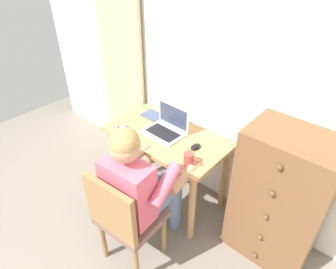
{
  "coord_description": "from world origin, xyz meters",
  "views": [
    {
      "loc": [
        1.11,
        0.28,
        2.13
      ],
      "look_at": [
        -0.16,
        1.73,
        0.81
      ],
      "focal_mm": 31.31,
      "sensor_mm": 36.0,
      "label": 1
    }
  ],
  "objects_px": {
    "desk": "(167,146)",
    "dresser": "(279,199)",
    "laptop": "(167,127)",
    "coffee_mug": "(189,159)",
    "desk_clock": "(123,129)",
    "notebook_pad": "(153,116)",
    "chair": "(124,217)",
    "person_seated": "(140,184)",
    "computer_mouse": "(195,147)"
  },
  "relations": [
    {
      "from": "chair",
      "to": "laptop",
      "type": "height_order",
      "value": "laptop"
    },
    {
      "from": "person_seated",
      "to": "laptop",
      "type": "xyz_separation_m",
      "value": [
        -0.26,
        0.58,
        0.09
      ]
    },
    {
      "from": "dresser",
      "to": "laptop",
      "type": "distance_m",
      "value": 1.05
    },
    {
      "from": "person_seated",
      "to": "coffee_mug",
      "type": "relative_size",
      "value": 9.96
    },
    {
      "from": "desk",
      "to": "desk_clock",
      "type": "xyz_separation_m",
      "value": [
        -0.34,
        -0.2,
        0.13
      ]
    },
    {
      "from": "dresser",
      "to": "coffee_mug",
      "type": "xyz_separation_m",
      "value": [
        -0.62,
        -0.28,
        0.21
      ]
    },
    {
      "from": "chair",
      "to": "person_seated",
      "type": "xyz_separation_m",
      "value": [
        -0.01,
        0.18,
        0.18
      ]
    },
    {
      "from": "computer_mouse",
      "to": "laptop",
      "type": "bearing_deg",
      "value": 178.68
    },
    {
      "from": "person_seated",
      "to": "notebook_pad",
      "type": "height_order",
      "value": "person_seated"
    },
    {
      "from": "dresser",
      "to": "chair",
      "type": "bearing_deg",
      "value": -132.69
    },
    {
      "from": "chair",
      "to": "computer_mouse",
      "type": "relative_size",
      "value": 8.77
    },
    {
      "from": "dresser",
      "to": "chair",
      "type": "xyz_separation_m",
      "value": [
        -0.76,
        -0.82,
        -0.06
      ]
    },
    {
      "from": "dresser",
      "to": "laptop",
      "type": "relative_size",
      "value": 3.17
    },
    {
      "from": "chair",
      "to": "laptop",
      "type": "distance_m",
      "value": 0.85
    },
    {
      "from": "desk_clock",
      "to": "coffee_mug",
      "type": "xyz_separation_m",
      "value": [
        0.72,
        0.02,
        0.03
      ]
    },
    {
      "from": "desk",
      "to": "laptop",
      "type": "distance_m",
      "value": 0.17
    },
    {
      "from": "chair",
      "to": "laptop",
      "type": "xyz_separation_m",
      "value": [
        -0.27,
        0.76,
        0.27
      ]
    },
    {
      "from": "laptop",
      "to": "coffee_mug",
      "type": "relative_size",
      "value": 2.9
    },
    {
      "from": "chair",
      "to": "coffee_mug",
      "type": "bearing_deg",
      "value": 75.86
    },
    {
      "from": "computer_mouse",
      "to": "dresser",
      "type": "bearing_deg",
      "value": 10.91
    },
    {
      "from": "desk_clock",
      "to": "coffee_mug",
      "type": "height_order",
      "value": "coffee_mug"
    },
    {
      "from": "notebook_pad",
      "to": "laptop",
      "type": "bearing_deg",
      "value": -22.6
    },
    {
      "from": "person_seated",
      "to": "desk",
      "type": "bearing_deg",
      "value": 112.74
    },
    {
      "from": "chair",
      "to": "notebook_pad",
      "type": "bearing_deg",
      "value": 121.9
    },
    {
      "from": "desk",
      "to": "dresser",
      "type": "relative_size",
      "value": 0.96
    },
    {
      "from": "desk",
      "to": "person_seated",
      "type": "distance_m",
      "value": 0.59
    },
    {
      "from": "person_seated",
      "to": "computer_mouse",
      "type": "height_order",
      "value": "person_seated"
    },
    {
      "from": "desk",
      "to": "laptop",
      "type": "bearing_deg",
      "value": 130.62
    },
    {
      "from": "desk",
      "to": "coffee_mug",
      "type": "xyz_separation_m",
      "value": [
        0.38,
        -0.18,
        0.16
      ]
    },
    {
      "from": "desk_clock",
      "to": "laptop",
      "type": "bearing_deg",
      "value": 36.61
    },
    {
      "from": "computer_mouse",
      "to": "coffee_mug",
      "type": "distance_m",
      "value": 0.2
    },
    {
      "from": "chair",
      "to": "notebook_pad",
      "type": "distance_m",
      "value": 1.06
    },
    {
      "from": "chair",
      "to": "person_seated",
      "type": "bearing_deg",
      "value": 93.94
    },
    {
      "from": "desk_clock",
      "to": "notebook_pad",
      "type": "xyz_separation_m",
      "value": [
        0.04,
        0.35,
        -0.01
      ]
    },
    {
      "from": "desk_clock",
      "to": "notebook_pad",
      "type": "bearing_deg",
      "value": 84.09
    },
    {
      "from": "laptop",
      "to": "notebook_pad",
      "type": "xyz_separation_m",
      "value": [
        -0.28,
        0.12,
        -0.05
      ]
    },
    {
      "from": "person_seated",
      "to": "dresser",
      "type": "bearing_deg",
      "value": 39.71
    },
    {
      "from": "desk",
      "to": "computer_mouse",
      "type": "height_order",
      "value": "computer_mouse"
    },
    {
      "from": "laptop",
      "to": "notebook_pad",
      "type": "bearing_deg",
      "value": 156.94
    },
    {
      "from": "computer_mouse",
      "to": "coffee_mug",
      "type": "xyz_separation_m",
      "value": [
        0.08,
        -0.19,
        0.03
      ]
    },
    {
      "from": "dresser",
      "to": "coffee_mug",
      "type": "bearing_deg",
      "value": -155.97
    },
    {
      "from": "laptop",
      "to": "notebook_pad",
      "type": "height_order",
      "value": "laptop"
    },
    {
      "from": "desk",
      "to": "dresser",
      "type": "xyz_separation_m",
      "value": [
        1.0,
        0.1,
        -0.04
      ]
    },
    {
      "from": "person_seated",
      "to": "computer_mouse",
      "type": "distance_m",
      "value": 0.56
    },
    {
      "from": "laptop",
      "to": "computer_mouse",
      "type": "height_order",
      "value": "laptop"
    },
    {
      "from": "desk",
      "to": "desk_clock",
      "type": "relative_size",
      "value": 11.77
    },
    {
      "from": "chair",
      "to": "computer_mouse",
      "type": "height_order",
      "value": "chair"
    },
    {
      "from": "desk_clock",
      "to": "notebook_pad",
      "type": "height_order",
      "value": "desk_clock"
    },
    {
      "from": "computer_mouse",
      "to": "notebook_pad",
      "type": "xyz_separation_m",
      "value": [
        -0.6,
        0.14,
        -0.01
      ]
    },
    {
      "from": "chair",
      "to": "laptop",
      "type": "relative_size",
      "value": 2.52
    }
  ]
}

